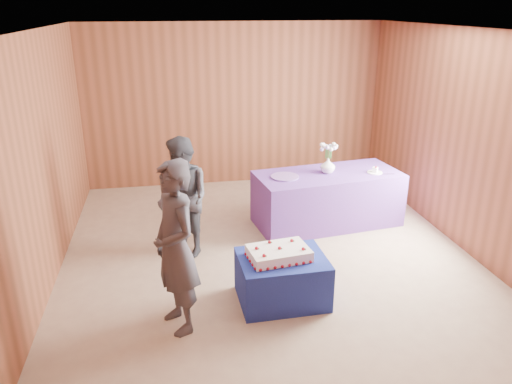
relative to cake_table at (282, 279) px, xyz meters
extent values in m
plane|color=#9D866C|center=(0.05, 0.87, -0.25)|extent=(6.00, 6.00, 0.00)
cube|color=brown|center=(0.05, 3.87, 1.10)|extent=(5.00, 0.04, 2.70)
cube|color=brown|center=(0.05, -2.13, 1.10)|extent=(5.00, 0.04, 2.70)
cube|color=brown|center=(-2.45, 0.87, 1.10)|extent=(0.04, 6.00, 2.70)
cube|color=brown|center=(2.55, 0.87, 1.10)|extent=(0.04, 6.00, 2.70)
cube|color=white|center=(0.05, 0.87, 2.45)|extent=(5.00, 6.00, 0.04)
cube|color=#1B2797|center=(0.00, 0.00, 0.00)|extent=(0.92, 0.72, 0.50)
cube|color=#563797|center=(1.08, 1.83, 0.12)|extent=(2.10, 1.16, 0.75)
cube|color=white|center=(-0.04, 0.00, 0.31)|extent=(0.66, 0.49, 0.11)
sphere|color=maroon|center=(-0.31, -0.24, 0.27)|extent=(0.03, 0.03, 0.03)
sphere|color=maroon|center=(0.29, -0.16, 0.27)|extent=(0.03, 0.03, 0.03)
sphere|color=maroon|center=(-0.37, 0.16, 0.27)|extent=(0.03, 0.03, 0.03)
sphere|color=maroon|center=(0.23, 0.25, 0.27)|extent=(0.03, 0.03, 0.03)
sphere|color=maroon|center=(-0.21, -0.12, 0.38)|extent=(0.04, 0.04, 0.04)
cone|color=#125216|center=(-0.18, -0.12, 0.37)|extent=(0.02, 0.03, 0.02)
sphere|color=maroon|center=(0.11, 0.12, 0.38)|extent=(0.04, 0.04, 0.04)
cone|color=#125216|center=(0.13, 0.12, 0.37)|extent=(0.02, 0.03, 0.02)
sphere|color=maroon|center=(-0.04, 0.00, 0.38)|extent=(0.04, 0.04, 0.04)
cone|color=#125216|center=(-0.01, 0.00, 0.37)|extent=(0.02, 0.03, 0.02)
imported|color=silver|center=(1.07, 1.86, 0.61)|extent=(0.27, 0.27, 0.21)
cylinder|color=#2D6A2A|center=(1.11, 1.86, 0.79)|extent=(0.01, 0.01, 0.16)
sphere|color=silver|center=(1.17, 1.86, 0.88)|extent=(0.05, 0.05, 0.05)
cylinder|color=#2D6A2A|center=(1.11, 1.88, 0.79)|extent=(0.01, 0.01, 0.16)
sphere|color=silver|center=(1.16, 1.91, 0.88)|extent=(0.05, 0.05, 0.05)
cylinder|color=#2D6A2A|center=(1.09, 1.89, 0.79)|extent=(0.01, 0.01, 0.16)
sphere|color=silver|center=(1.12, 1.95, 0.88)|extent=(0.05, 0.05, 0.05)
cylinder|color=#2D6A2A|center=(1.07, 1.90, 0.79)|extent=(0.01, 0.01, 0.16)
sphere|color=silver|center=(1.07, 1.96, 0.88)|extent=(0.05, 0.05, 0.05)
cylinder|color=#2D6A2A|center=(1.05, 1.89, 0.79)|extent=(0.01, 0.01, 0.16)
sphere|color=silver|center=(1.02, 1.95, 0.88)|extent=(0.05, 0.05, 0.05)
cylinder|color=#2D6A2A|center=(1.04, 1.88, 0.79)|extent=(0.01, 0.01, 0.16)
sphere|color=silver|center=(0.99, 1.91, 0.88)|extent=(0.05, 0.05, 0.05)
cylinder|color=#2D6A2A|center=(1.03, 1.86, 0.79)|extent=(0.01, 0.01, 0.16)
sphere|color=silver|center=(0.97, 1.86, 0.88)|extent=(0.05, 0.05, 0.05)
cylinder|color=#2D6A2A|center=(1.04, 1.84, 0.79)|extent=(0.01, 0.01, 0.16)
sphere|color=silver|center=(0.99, 1.81, 0.88)|extent=(0.05, 0.05, 0.05)
cylinder|color=#2D6A2A|center=(1.05, 1.83, 0.79)|extent=(0.01, 0.01, 0.16)
sphere|color=silver|center=(1.02, 1.78, 0.88)|extent=(0.05, 0.05, 0.05)
cylinder|color=#2D6A2A|center=(1.07, 1.82, 0.79)|extent=(0.01, 0.01, 0.16)
sphere|color=silver|center=(1.07, 1.76, 0.88)|extent=(0.05, 0.05, 0.05)
cylinder|color=#2D6A2A|center=(1.09, 1.83, 0.79)|extent=(0.01, 0.01, 0.16)
sphere|color=silver|center=(1.12, 1.78, 0.88)|extent=(0.05, 0.05, 0.05)
cylinder|color=#2D6A2A|center=(1.11, 1.84, 0.79)|extent=(0.01, 0.01, 0.16)
sphere|color=silver|center=(1.16, 1.81, 0.88)|extent=(0.05, 0.05, 0.05)
cylinder|color=#7853A7|center=(0.44, 1.77, 0.51)|extent=(0.52, 0.52, 0.02)
cylinder|color=white|center=(1.72, 1.74, 0.51)|extent=(0.29, 0.29, 0.01)
cube|color=white|center=(1.72, 1.74, 0.55)|extent=(0.10, 0.10, 0.07)
sphere|color=maroon|center=(1.72, 1.72, 0.59)|extent=(0.03, 0.03, 0.03)
cube|color=#ADADB1|center=(1.84, 1.66, 0.50)|extent=(0.26, 0.06, 0.00)
imported|color=#383640|center=(-1.08, -0.26, 0.59)|extent=(0.60, 0.72, 1.69)
imported|color=#35363F|center=(-0.95, 1.26, 0.50)|extent=(0.87, 0.92, 1.49)
camera|label=1|loc=(-1.09, -4.44, 2.70)|focal=35.00mm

